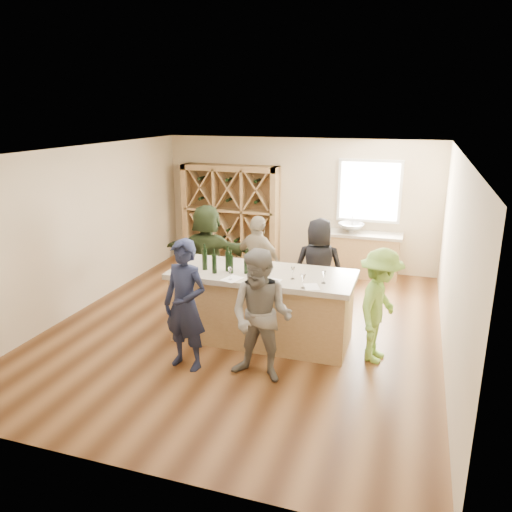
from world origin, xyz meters
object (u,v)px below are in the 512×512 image
(person_far_right, at_px, (318,268))
(person_far_left, at_px, (208,254))
(person_near_left, at_px, (185,305))
(person_near_right, at_px, (261,316))
(wine_bottle_c, at_px, (228,261))
(person_server, at_px, (379,306))
(tasting_counter_base, at_px, (262,308))
(wine_bottle_e, at_px, (246,264))
(wine_bottle_d, at_px, (231,264))
(wine_rack, at_px, (231,215))
(person_far_mid, at_px, (258,263))
(wine_bottle_b, at_px, (214,264))
(sink, at_px, (351,228))
(wine_bottle_a, at_px, (205,259))

(person_far_right, height_order, person_far_left, person_far_left)
(person_near_left, xyz_separation_m, person_far_right, (1.35, 2.26, -0.05))
(person_near_right, bearing_deg, wine_bottle_c, 135.06)
(person_far_left, bearing_deg, wine_bottle_c, 120.78)
(person_server, bearing_deg, person_near_right, 137.35)
(tasting_counter_base, distance_m, wine_bottle_e, 0.76)
(person_server, bearing_deg, wine_bottle_d, 103.73)
(person_server, bearing_deg, tasting_counter_base, 98.06)
(wine_bottle_c, bearing_deg, wine_rack, 110.27)
(person_far_mid, bearing_deg, person_near_right, 128.04)
(person_server, xyz_separation_m, person_far_right, (-1.10, 1.27, 0.04))
(wine_bottle_b, distance_m, wine_bottle_d, 0.24)
(sink, relative_size, person_server, 0.34)
(wine_bottle_b, relative_size, wine_bottle_e, 1.05)
(wine_bottle_c, distance_m, person_far_mid, 1.32)
(person_near_right, height_order, person_far_left, person_far_left)
(wine_bottle_c, xyz_separation_m, person_near_right, (0.83, -0.99, -0.36))
(wine_bottle_b, xyz_separation_m, person_near_left, (-0.07, -0.85, -0.33))
(wine_bottle_b, height_order, person_far_right, person_far_right)
(tasting_counter_base, relative_size, person_far_mid, 1.56)
(wine_bottle_a, distance_m, person_near_right, 1.56)
(person_near_left, relative_size, person_far_left, 0.99)
(wine_rack, distance_m, wine_bottle_a, 3.89)
(person_near_left, bearing_deg, wine_bottle_b, 95.86)
(person_far_mid, height_order, person_far_left, person_far_left)
(wine_bottle_a, height_order, person_server, person_server)
(wine_bottle_a, distance_m, person_far_right, 2.00)
(person_near_left, distance_m, person_server, 2.64)
(wine_rack, xyz_separation_m, wine_bottle_d, (1.45, -3.79, 0.11))
(person_near_right, relative_size, person_server, 1.08)
(sink, height_order, wine_bottle_b, wine_bottle_b)
(sink, distance_m, person_far_mid, 2.71)
(wine_bottle_e, relative_size, person_near_left, 0.15)
(person_server, xyz_separation_m, person_far_left, (-3.11, 1.29, 0.09))
(sink, height_order, person_near_right, person_near_right)
(tasting_counter_base, xyz_separation_m, wine_bottle_b, (-0.65, -0.26, 0.72))
(wine_bottle_d, bearing_deg, wine_bottle_a, 175.90)
(person_far_left, bearing_deg, person_far_right, 175.39)
(wine_rack, height_order, person_near_left, wine_rack)
(person_near_left, height_order, person_far_right, person_near_left)
(sink, distance_m, person_server, 3.77)
(wine_bottle_d, distance_m, person_far_right, 1.73)
(person_far_left, bearing_deg, sink, -137.12)
(wine_bottle_b, bearing_deg, person_far_mid, 81.07)
(tasting_counter_base, bearing_deg, wine_bottle_c, -167.88)
(wine_bottle_c, height_order, person_far_right, person_far_right)
(wine_rack, relative_size, wine_bottle_e, 8.03)
(wine_bottle_b, relative_size, person_server, 0.18)
(person_near_left, bearing_deg, wine_bottle_d, 82.63)
(person_far_mid, bearing_deg, wine_rack, -40.43)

